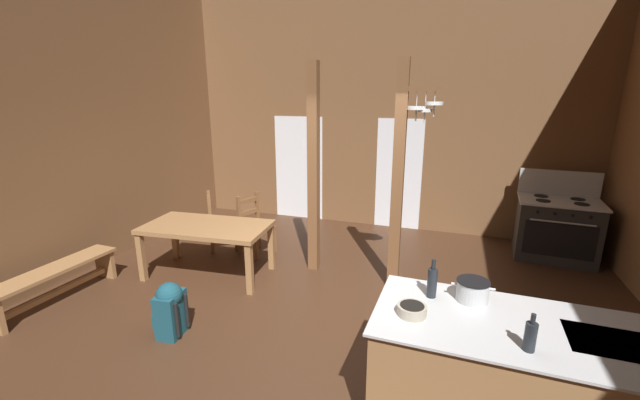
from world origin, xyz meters
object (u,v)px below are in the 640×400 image
object	(u,v)px
kitchen_island	(522,383)
mixing_bowl_on_counter	(412,310)
bench_along_left_wall	(55,278)
bottle_short_on_counter	(432,282)
dining_table	(207,231)
ladderback_chair_by_post	(219,222)
ladderback_chair_near_window	(255,226)
bottle_tall_on_counter	(530,336)
stove_range	(556,228)
stockpot_on_counter	(473,291)
backpack	(170,308)

from	to	relation	value
kitchen_island	mixing_bowl_on_counter	bearing A→B (deg)	-173.05
bench_along_left_wall	bottle_short_on_counter	size ratio (longest dim) A/B	4.84
dining_table	ladderback_chair_by_post	size ratio (longest dim) A/B	1.86
ladderback_chair_by_post	mixing_bowl_on_counter	bearing A→B (deg)	-37.93
ladderback_chair_near_window	mixing_bowl_on_counter	distance (m)	3.81
ladderback_chair_near_window	bottle_tall_on_counter	world-z (taller)	bottle_tall_on_counter
dining_table	bottle_tall_on_counter	xyz separation A→B (m)	(3.70, -1.89, 0.37)
stove_range	mixing_bowl_on_counter	xyz separation A→B (m)	(-1.79, -3.95, 0.47)
bench_along_left_wall	bottle_tall_on_counter	world-z (taller)	bottle_tall_on_counter
bench_along_left_wall	dining_table	bearing A→B (deg)	42.69
stove_range	mixing_bowl_on_counter	size ratio (longest dim) A/B	6.10
ladderback_chair_near_window	stockpot_on_counter	xyz separation A→B (m)	(3.14, -2.27, 0.55)
kitchen_island	bottle_tall_on_counter	xyz separation A→B (m)	(-0.06, -0.28, 0.56)
kitchen_island	backpack	distance (m)	3.31
ladderback_chair_near_window	bottle_short_on_counter	xyz separation A→B (m)	(2.83, -2.31, 0.59)
ladderback_chair_near_window	backpack	bearing A→B (deg)	-84.62
backpack	stockpot_on_counter	xyz separation A→B (m)	(2.92, 0.03, 0.69)
backpack	bottle_tall_on_counter	size ratio (longest dim) A/B	2.31
stove_range	bottle_short_on_counter	distance (m)	4.03
dining_table	bottle_short_on_counter	xyz separation A→B (m)	(3.07, -1.39, 0.39)
bench_along_left_wall	backpack	world-z (taller)	backpack
mixing_bowl_on_counter	bottle_tall_on_counter	size ratio (longest dim) A/B	0.84
ladderback_chair_near_window	bottle_short_on_counter	size ratio (longest dim) A/B	2.96
stove_range	bench_along_left_wall	size ratio (longest dim) A/B	0.85
mixing_bowl_on_counter	bottle_tall_on_counter	xyz separation A→B (m)	(0.75, -0.18, 0.06)
ladderback_chair_by_post	stockpot_on_counter	bearing A→B (deg)	-30.73
bottle_tall_on_counter	stockpot_on_counter	bearing A→B (deg)	120.56
kitchen_island	bottle_short_on_counter	xyz separation A→B (m)	(-0.69, 0.23, 0.59)
stove_range	ladderback_chair_by_post	xyz separation A→B (m)	(-5.13, -1.35, -0.03)
backpack	mixing_bowl_on_counter	xyz separation A→B (m)	(2.49, -0.34, 0.64)
ladderback_chair_by_post	bottle_short_on_counter	bearing A→B (deg)	-33.37
stockpot_on_counter	backpack	bearing A→B (deg)	-179.46
kitchen_island	stove_range	xyz separation A→B (m)	(0.98, 3.85, 0.02)
dining_table	bench_along_left_wall	distance (m)	1.87
dining_table	ladderback_chair_by_post	world-z (taller)	ladderback_chair_by_post
stove_range	ladderback_chair_by_post	world-z (taller)	stove_range
stove_range	dining_table	size ratio (longest dim) A/B	0.75
bottle_tall_on_counter	bottle_short_on_counter	xyz separation A→B (m)	(-0.63, 0.51, 0.03)
dining_table	ladderback_chair_by_post	xyz separation A→B (m)	(-0.39, 0.89, -0.20)
mixing_bowl_on_counter	bottle_short_on_counter	bearing A→B (deg)	69.92
backpack	bottle_tall_on_counter	distance (m)	3.36
ladderback_chair_near_window	dining_table	bearing A→B (deg)	-104.40
dining_table	mixing_bowl_on_counter	size ratio (longest dim) A/B	8.18
bottle_short_on_counter	ladderback_chair_by_post	bearing A→B (deg)	146.63
ladderback_chair_by_post	backpack	distance (m)	2.42
kitchen_island	ladderback_chair_by_post	distance (m)	4.84
ladderback_chair_near_window	bench_along_left_wall	xyz separation A→B (m)	(-1.59, -2.18, -0.14)
stove_range	stockpot_on_counter	xyz separation A→B (m)	(-1.36, -3.59, 0.52)
ladderback_chair_by_post	bottle_short_on_counter	distance (m)	4.18
dining_table	bottle_tall_on_counter	distance (m)	4.17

